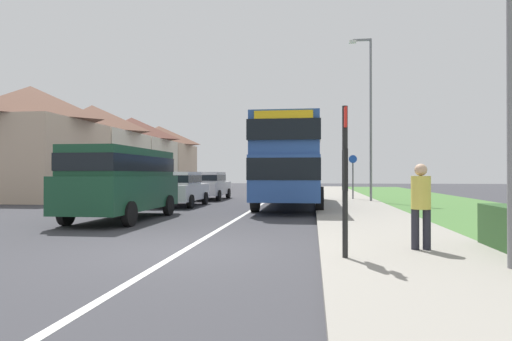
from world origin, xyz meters
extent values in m
plane|color=#38383D|center=(0.00, 0.00, 0.00)|extent=(120.00, 120.00, 0.00)
cube|color=silver|center=(0.00, 8.00, 0.00)|extent=(0.14, 60.00, 0.01)
cube|color=gray|center=(4.20, 6.00, 0.06)|extent=(3.20, 68.00, 0.12)
cube|color=#284C93|center=(1.49, 11.43, 1.32)|extent=(2.50, 9.76, 1.65)
cube|color=#284C93|center=(1.49, 11.43, 2.92)|extent=(2.45, 9.57, 1.55)
cube|color=black|center=(1.49, 11.43, 1.65)|extent=(2.53, 9.81, 0.76)
cube|color=black|center=(1.49, 11.43, 3.00)|extent=(2.53, 9.81, 0.72)
cube|color=gold|center=(1.49, 6.60, 3.42)|extent=(2.00, 0.08, 0.44)
cylinder|color=black|center=(0.24, 14.46, 0.50)|extent=(0.30, 1.00, 1.00)
cylinder|color=black|center=(2.74, 14.46, 0.50)|extent=(0.30, 1.00, 1.00)
cylinder|color=black|center=(0.24, 8.75, 0.50)|extent=(0.30, 1.00, 1.00)
cylinder|color=black|center=(2.74, 8.75, 0.50)|extent=(0.30, 1.00, 1.00)
cube|color=#19472D|center=(-3.60, 5.23, 0.89)|extent=(1.95, 5.36, 1.06)
cube|color=#19472D|center=(-3.60, 5.23, 1.85)|extent=(1.72, 4.93, 0.87)
cube|color=black|center=(-3.60, 5.23, 1.81)|extent=(1.75, 4.98, 0.49)
cylinder|color=black|center=(-4.55, 6.89, 0.36)|extent=(0.20, 0.72, 0.72)
cylinder|color=black|center=(-2.64, 6.89, 0.36)|extent=(0.20, 0.72, 0.72)
cylinder|color=black|center=(-4.55, 3.57, 0.36)|extent=(0.20, 0.72, 0.72)
cylinder|color=black|center=(-2.64, 3.57, 0.36)|extent=(0.20, 0.72, 0.72)
cube|color=silver|center=(-3.57, 11.19, 0.65)|extent=(1.74, 4.04, 0.70)
cube|color=silver|center=(-3.57, 10.99, 1.29)|extent=(1.53, 2.22, 0.58)
cube|color=black|center=(-3.57, 10.99, 1.26)|extent=(1.56, 2.25, 0.32)
cylinder|color=black|center=(-4.42, 12.45, 0.30)|extent=(0.20, 0.60, 0.60)
cylinder|color=black|center=(-2.72, 12.45, 0.30)|extent=(0.20, 0.60, 0.60)
cylinder|color=black|center=(-4.42, 9.94, 0.30)|extent=(0.20, 0.60, 0.60)
cylinder|color=black|center=(-2.72, 9.94, 0.30)|extent=(0.20, 0.60, 0.60)
cube|color=#B7B7BC|center=(-3.45, 16.42, 0.65)|extent=(1.70, 4.35, 0.71)
cube|color=#B7B7BC|center=(-3.45, 16.20, 1.30)|extent=(1.50, 2.40, 0.58)
cube|color=black|center=(-3.45, 16.20, 1.27)|extent=(1.53, 2.42, 0.32)
cylinder|color=black|center=(-4.28, 17.77, 0.30)|extent=(0.20, 0.60, 0.60)
cylinder|color=black|center=(-2.62, 17.77, 0.30)|extent=(0.20, 0.60, 0.60)
cylinder|color=black|center=(-4.28, 15.07, 0.30)|extent=(0.20, 0.60, 0.60)
cylinder|color=black|center=(-2.62, 15.07, 0.30)|extent=(0.20, 0.60, 0.60)
cylinder|color=#23232D|center=(4.31, 0.10, 0.42)|extent=(0.14, 0.14, 0.85)
cylinder|color=#23232D|center=(4.51, 0.10, 0.42)|extent=(0.14, 0.14, 0.85)
cylinder|color=#D1C14C|center=(4.41, 0.10, 1.15)|extent=(0.34, 0.34, 0.60)
sphere|color=tan|center=(4.41, 0.10, 1.56)|extent=(0.22, 0.22, 0.22)
cylinder|color=black|center=(3.00, -0.83, 1.30)|extent=(0.09, 0.09, 2.60)
cube|color=red|center=(3.00, -0.83, 2.40)|extent=(0.04, 0.44, 0.32)
cube|color=black|center=(3.00, -0.81, 1.55)|extent=(0.06, 0.52, 0.68)
cylinder|color=slate|center=(4.67, 16.13, 1.05)|extent=(0.08, 0.08, 2.10)
cylinder|color=blue|center=(4.67, 16.13, 2.30)|extent=(0.44, 0.03, 0.44)
cylinder|color=slate|center=(5.41, 14.44, 4.19)|extent=(0.12, 0.12, 8.37)
cube|color=slate|center=(4.96, 14.44, 8.32)|extent=(0.90, 0.10, 0.10)
cube|color=silver|center=(4.51, 14.44, 8.25)|extent=(0.36, 0.20, 0.14)
cube|color=#C1A88E|center=(-13.39, 14.52, 2.25)|extent=(6.34, 6.73, 4.50)
pyramid|color=brown|center=(-13.39, 14.52, 5.49)|extent=(6.34, 6.73, 1.97)
cube|color=beige|center=(-13.39, 21.39, 2.25)|extent=(6.34, 6.73, 4.50)
pyramid|color=brown|center=(-13.39, 21.39, 5.49)|extent=(6.34, 6.73, 1.97)
cube|color=beige|center=(-13.39, 28.25, 2.25)|extent=(6.34, 6.73, 4.50)
pyramid|color=brown|center=(-13.39, 28.25, 5.49)|extent=(6.34, 6.73, 1.97)
cube|color=#C1A88E|center=(-13.39, 35.12, 2.25)|extent=(6.34, 6.73, 4.50)
pyramid|color=brown|center=(-13.39, 35.12, 5.49)|extent=(6.34, 6.73, 1.97)
camera|label=1|loc=(2.47, -8.00, 1.49)|focal=30.29mm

